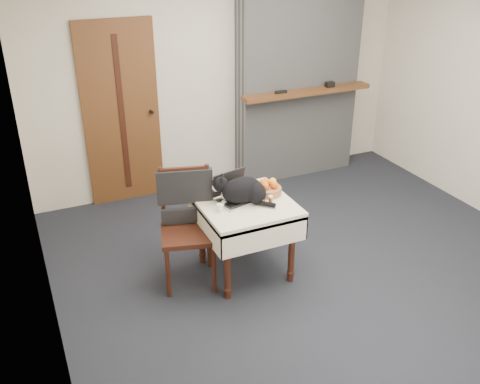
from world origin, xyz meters
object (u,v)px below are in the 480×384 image
object	(u,v)px
door	(121,114)
cream_jar	(220,208)
fruit_basket	(268,188)
chair	(186,210)
pill_bottle	(271,200)
cat	(243,190)
side_table	(246,214)
laptop	(234,193)

from	to	relation	value
door	cream_jar	distance (m)	2.01
fruit_basket	chair	distance (m)	0.74
pill_bottle	chair	distance (m)	0.72
cat	cream_jar	distance (m)	0.26
side_table	fruit_basket	size ratio (longest dim) A/B	3.38
side_table	laptop	bearing A→B (deg)	127.28
fruit_basket	side_table	bearing A→B (deg)	-164.45
cream_jar	chair	bearing A→B (deg)	135.20
cat	fruit_basket	distance (m)	0.28
side_table	fruit_basket	distance (m)	0.31
cat	chair	world-z (taller)	chair
cream_jar	pill_bottle	distance (m)	0.44
laptop	fruit_basket	size ratio (longest dim) A/B	1.68
pill_bottle	chair	bearing A→B (deg)	157.53
door	laptop	distance (m)	1.90
side_table	door	bearing A→B (deg)	107.54
door	pill_bottle	size ratio (longest dim) A/B	25.87
side_table	cat	bearing A→B (deg)	149.75
door	side_table	world-z (taller)	door
pill_bottle	chair	xyz separation A→B (m)	(-0.66, 0.27, -0.09)
cat	side_table	bearing A→B (deg)	-5.76
cat	pill_bottle	bearing A→B (deg)	-7.65
laptop	pill_bottle	size ratio (longest dim) A/B	5.03
cat	door	bearing A→B (deg)	131.63
laptop	cat	world-z (taller)	cat
door	side_table	size ratio (longest dim) A/B	2.56
fruit_basket	chair	xyz separation A→B (m)	(-0.73, 0.09, -0.10)
door	cat	xyz separation A→B (m)	(0.58, -1.89, -0.19)
fruit_basket	cream_jar	bearing A→B (deg)	-165.73
cream_jar	fruit_basket	xyz separation A→B (m)	(0.51, 0.13, 0.02)
door	side_table	bearing A→B (deg)	-72.46
laptop	fruit_basket	distance (m)	0.32
laptop	chair	xyz separation A→B (m)	(-0.41, 0.07, -0.11)
cat	chair	bearing A→B (deg)	-173.34
laptop	chair	size ratio (longest dim) A/B	0.38
cream_jar	fruit_basket	world-z (taller)	fruit_basket
pill_bottle	fruit_basket	world-z (taller)	fruit_basket
door	side_table	distance (m)	2.03
side_table	fruit_basket	xyz separation A→B (m)	(0.25, 0.07, 0.17)
door	cream_jar	size ratio (longest dim) A/B	30.99
door	cream_jar	xyz separation A→B (m)	(0.34, -1.96, -0.27)
laptop	cream_jar	bearing A→B (deg)	-155.42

